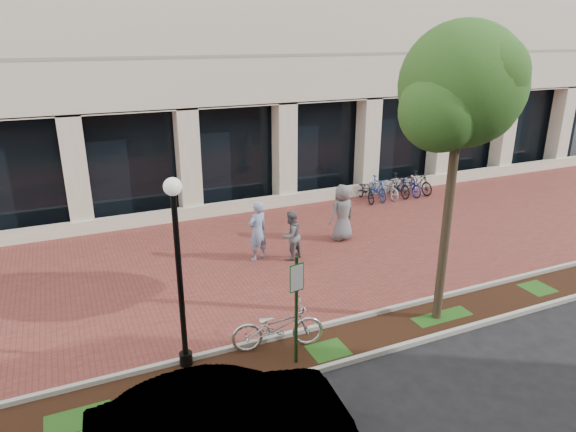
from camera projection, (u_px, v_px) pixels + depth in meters
name	position (u px, v px, depth m)	size (l,w,h in m)	color
ground	(289.00, 253.00, 16.78)	(120.00, 120.00, 0.00)	black
brick_plaza	(289.00, 253.00, 16.78)	(40.00, 9.00, 0.01)	brown
planting_strip	(379.00, 333.00, 12.26)	(40.00, 1.50, 0.01)	black
curb_plaza_side	(362.00, 316.00, 12.89)	(40.00, 0.12, 0.12)	#ABAAA1
curb_street_side	(397.00, 347.00, 11.60)	(40.00, 0.12, 0.12)	#ABAAA1
parking_sign	(297.00, 298.00, 10.62)	(0.34, 0.07, 2.52)	#133514
lamppost	(179.00, 265.00, 10.30)	(0.36, 0.36, 4.19)	black
street_tree	(462.00, 94.00, 11.14)	(3.28, 2.74, 7.08)	#4B3B2B
locked_bicycle	(278.00, 326.00, 11.52)	(0.73, 2.10, 1.10)	silver
pedestrian_left	(258.00, 231.00, 15.98)	(0.70, 0.46, 1.92)	#8298C3
pedestrian_mid	(291.00, 235.00, 16.05)	(0.78, 0.61, 1.60)	slate
pedestrian_right	(342.00, 213.00, 17.56)	(0.96, 0.63, 1.97)	slate
bollard	(411.00, 185.00, 22.67)	(0.12, 0.12, 0.92)	#ACACB0
bike_rack_cluster	(393.00, 187.00, 22.39)	(3.50, 1.80, 1.00)	black
sedan_near_curb	(223.00, 425.00, 8.39)	(1.50, 4.31, 1.42)	#A5A6AA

